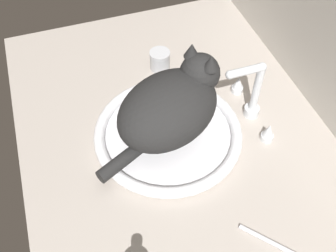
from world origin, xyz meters
The scene contains 7 objects.
countertop centered at (0.00, 0.00, 1.50)cm, with size 115.35×76.28×3.00cm, color #ADA399.
backsplash_wall centered at (0.00, 39.34, 17.14)cm, with size 115.35×2.40×34.28cm, color beige.
sink_basin centered at (-4.51, -1.69, 4.23)cm, with size 37.16×37.16×2.77cm.
faucet centered at (-4.51, 20.55, 10.02)cm, with size 20.78×11.26×17.75cm.
cat centered at (-5.25, -0.21, 13.58)cm, with size 29.28×36.04×18.84cm.
metal_jar centered at (-29.27, 4.22, 5.92)cm, with size 5.89×5.89×5.80cm.
toothbrush centered at (30.99, 11.19, 3.62)cm, with size 14.59×12.91×1.70cm.
Camera 1 is at (54.04, -21.48, 82.65)cm, focal length 42.67 mm.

